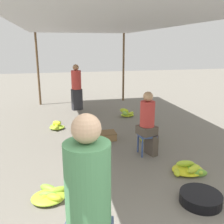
{
  "coord_description": "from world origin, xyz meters",
  "views": [
    {
      "loc": [
        -1.1,
        -1.26,
        2.25
      ],
      "look_at": [
        0.0,
        3.46,
        0.94
      ],
      "focal_mm": 40.0,
      "sensor_mm": 36.0,
      "label": 1
    }
  ],
  "objects": [
    {
      "name": "banana_pile_right_2",
      "position": [
        1.13,
        6.17,
        0.1
      ],
      "size": [
        0.48,
        0.47,
        0.26
      ],
      "color": "#B7CE2B",
      "rests_on": "ground"
    },
    {
      "name": "shopper_walking_mid",
      "position": [
        -0.35,
        7.44,
        0.83
      ],
      "size": [
        0.43,
        0.43,
        1.6
      ],
      "color": "#2D2D33",
      "rests_on": "ground"
    },
    {
      "name": "crate_near",
      "position": [
        0.1,
        4.36,
        0.09
      ],
      "size": [
        0.39,
        0.39,
        0.18
      ],
      "color": "olive",
      "rests_on": "ground"
    },
    {
      "name": "vendor_foreground",
      "position": [
        -0.89,
        0.5,
        0.91
      ],
      "size": [
        0.48,
        0.48,
        1.76
      ],
      "color": "#384766",
      "rests_on": "ground"
    },
    {
      "name": "canopy_tarp",
      "position": [
        0.0,
        4.42,
        2.7
      ],
      "size": [
        3.72,
        8.64,
        0.04
      ],
      "primitive_type": "cube",
      "color": "#B2B2B7",
      "rests_on": "canopy_post_front_left"
    },
    {
      "name": "banana_pile_right_1",
      "position": [
        1.04,
        4.01,
        0.07
      ],
      "size": [
        0.48,
        0.41,
        0.19
      ],
      "color": "yellow",
      "rests_on": "ground"
    },
    {
      "name": "banana_pile_left_1",
      "position": [
        -1.1,
        5.43,
        0.09
      ],
      "size": [
        0.41,
        0.52,
        0.23
      ],
      "color": "#86BA34",
      "rests_on": "ground"
    },
    {
      "name": "canopy_post_back_left",
      "position": [
        -1.66,
        8.54,
        1.34
      ],
      "size": [
        0.08,
        0.08,
        2.68
      ],
      "primitive_type": "cylinder",
      "color": "brown",
      "rests_on": "ground"
    },
    {
      "name": "canopy_post_back_right",
      "position": [
        1.66,
        8.54,
        1.34
      ],
      "size": [
        0.08,
        0.08,
        2.68
      ],
      "primitive_type": "cylinder",
      "color": "brown",
      "rests_on": "ground"
    },
    {
      "name": "stool",
      "position": [
        0.71,
        3.33,
        0.36
      ],
      "size": [
        0.34,
        0.34,
        0.45
      ],
      "color": "#384C84",
      "rests_on": "ground"
    },
    {
      "name": "basin_black",
      "position": [
        0.89,
        1.55,
        0.08
      ],
      "size": [
        0.61,
        0.61,
        0.15
      ],
      "color": "black",
      "rests_on": "ground"
    },
    {
      "name": "banana_pile_right_0",
      "position": [
        1.19,
        2.39,
        0.07
      ],
      "size": [
        0.63,
        0.53,
        0.22
      ],
      "color": "#BDD02A",
      "rests_on": "ground"
    },
    {
      "name": "banana_pile_left_0",
      "position": [
        -1.27,
        2.15,
        0.06
      ],
      "size": [
        0.56,
        0.59,
        0.15
      ],
      "color": "yellow",
      "rests_on": "ground"
    },
    {
      "name": "vendor_seated",
      "position": [
        0.73,
        3.33,
        0.71
      ],
      "size": [
        0.42,
        0.42,
        1.35
      ],
      "color": "#4C4238",
      "rests_on": "ground"
    }
  ]
}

